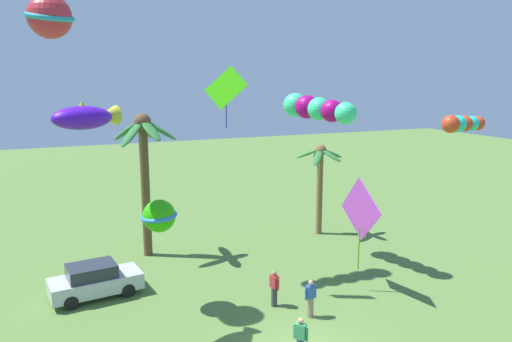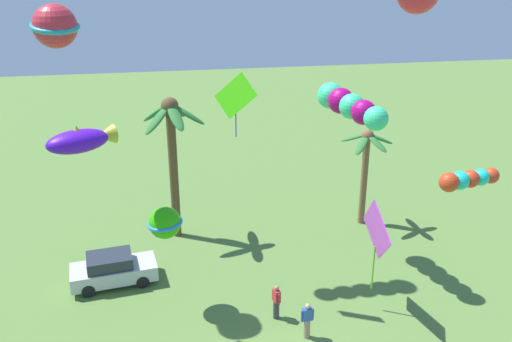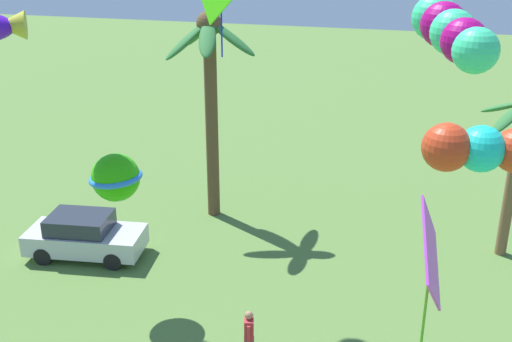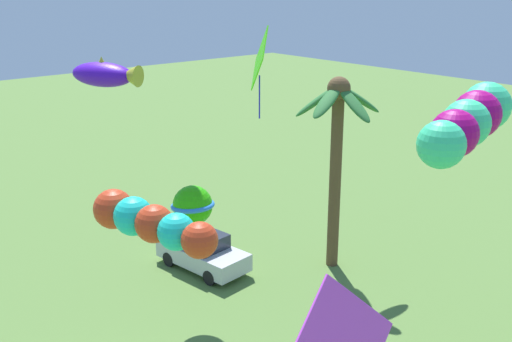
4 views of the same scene
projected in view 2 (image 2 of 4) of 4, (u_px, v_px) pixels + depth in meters
The scene contains 12 objects.
palm_tree_0 at pixel (366, 156), 29.77m from camera, with size 2.86×2.94×5.62m.
palm_tree_1 at pixel (172, 139), 27.81m from camera, with size 3.39×3.63×7.78m.
parked_car_0 at pixel (113, 269), 25.13m from camera, with size 4.08×2.18×1.51m.
spectator_0 at pixel (276, 302), 22.64m from camera, with size 0.31×0.54×1.59m.
spectator_2 at pixel (307, 320), 21.47m from camera, with size 0.55×0.27×1.59m.
kite_tube_0 at pixel (468, 179), 16.21m from camera, with size 2.18×0.95×0.62m.
kite_tube_2 at pixel (349, 105), 24.42m from camera, with size 2.09×4.54×1.40m.
kite_ball_3 at pixel (55, 26), 20.29m from camera, with size 2.35×2.35×1.66m.
kite_diamond_4 at pixel (236, 97), 21.37m from camera, with size 1.58×1.13×2.63m.
kite_fish_5 at pixel (82, 140), 19.09m from camera, with size 2.66×2.10×1.04m.
kite_diamond_6 at pixel (377, 231), 22.21m from camera, with size 0.73×3.16×4.37m.
kite_ball_8 at pixel (165, 223), 22.45m from camera, with size 1.58×1.57×1.36m.
Camera 2 is at (-3.70, -14.45, 14.21)m, focal length 37.83 mm.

